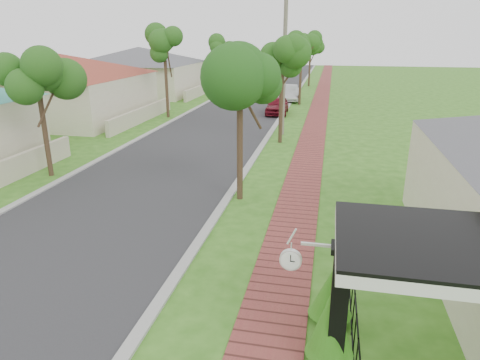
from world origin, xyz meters
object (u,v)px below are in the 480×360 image
Objects in this scene: parked_car_white at (289,93)px; station_clock at (293,258)px; parked_car_red at (277,105)px; utility_pole at (284,62)px; near_tree at (240,74)px; porch_post at (338,316)px.

station_clock reaches higher than parked_car_white.
parked_car_red is at bearing -100.55° from parked_car_white.
utility_pole is 18.93m from station_clock.
near_tree reaches higher than station_clock.
parked_car_red is at bearing 99.54° from porch_post.
porch_post reaches higher than station_clock.
near_tree reaches higher than parked_car_red.
parked_car_red is 0.46× the size of utility_pole.
station_clock is at bearing -83.97° from parked_car_red.
porch_post is 33.22m from parked_car_white.
utility_pole is at bearing 97.08° from station_clock.
parked_car_white is 4.03× the size of station_clock.
porch_post reaches higher than parked_car_white.
utility_pole is (0.29, 11.04, -0.26)m from near_tree.
parked_car_white is 25.26m from near_tree.
parked_car_red is 18.39m from near_tree.
parked_car_white is at bearing 86.50° from parked_car_red.
near_tree is (0.69, -24.96, 3.83)m from parked_car_white.
parked_car_white is at bearing 94.01° from utility_pole.
parked_car_white is at bearing 95.77° from station_clock.
parked_car_red is 7.89m from utility_pole.
utility_pole is (0.98, -13.92, 3.56)m from parked_car_white.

